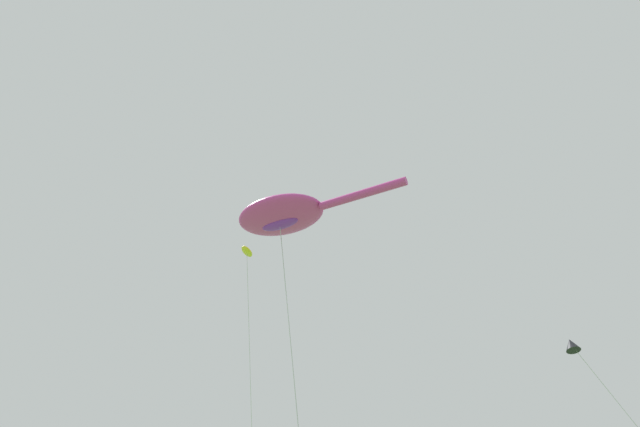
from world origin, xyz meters
TOP-DOWN VIEW (x-y plane):
  - big_show_kite at (1.06, 17.54)m, footprint 4.02×7.01m
  - small_kite_box_yellow at (2.26, 22.19)m, footprint 4.02×3.29m
  - small_kite_delta_white at (9.95, 11.78)m, footprint 3.28×3.06m

SIDE VIEW (x-z plane):
  - small_kite_delta_white at x=9.95m, z-range 3.77..12.04m
  - big_show_kite at x=1.06m, z-range 6.17..19.44m
  - small_kite_box_yellow at x=2.26m, z-range 6.47..20.30m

